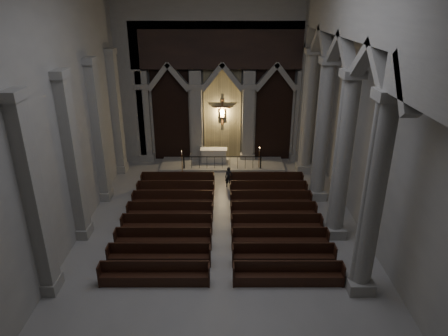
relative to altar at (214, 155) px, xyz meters
name	(u,v)px	position (x,y,z in m)	size (l,w,h in m)	color
room	(221,87)	(0.60, -10.87, 6.97)	(24.00, 24.10, 12.00)	gray
sanctuary_wall	(222,67)	(0.60, 0.67, 5.98)	(14.00, 0.77, 12.00)	#99978F
right_arcade	(354,75)	(6.10, -9.54, 7.20)	(1.00, 24.00, 12.00)	#99978F
left_pilasters	(87,147)	(-6.15, -7.37, 3.28)	(0.60, 13.00, 8.03)	#99978F
sanctuary_step	(222,164)	(0.60, -0.27, -0.56)	(8.50, 2.60, 0.15)	#99978F
altar	(214,155)	(0.00, 0.00, 0.00)	(1.88, 0.75, 0.95)	beige
altar_rail	(222,161)	(0.60, -1.24, 0.06)	(5.28, 0.09, 1.04)	black
candle_stand_left	(182,167)	(-2.08, -1.60, -0.21)	(0.26, 0.26, 1.55)	#955E2D
candle_stand_right	(259,164)	(3.09, -1.11, -0.19)	(0.27, 0.27, 1.62)	#955E2D
pews	(222,220)	(0.60, -8.51, -0.31)	(9.87, 9.51, 1.00)	black
worshipper	(229,177)	(1.01, -3.84, 0.01)	(0.47, 0.31, 1.28)	black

